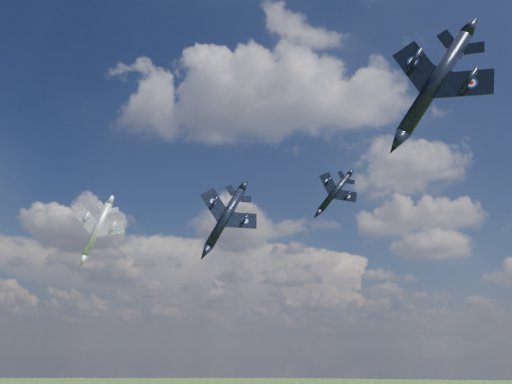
% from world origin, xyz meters
% --- Properties ---
extents(jet_lead_navy, '(15.53, 17.47, 7.49)m').
position_xyz_m(jet_lead_navy, '(-1.16, 14.37, 78.27)').
color(jet_lead_navy, black).
extents(jet_right_navy, '(15.16, 18.48, 9.50)m').
position_xyz_m(jet_right_navy, '(26.20, -10.12, 84.80)').
color(jet_right_navy, black).
extents(jet_high_navy, '(10.19, 13.64, 7.77)m').
position_xyz_m(jet_high_navy, '(15.17, 37.15, 88.33)').
color(jet_high_navy, black).
extents(jet_left_silver, '(12.91, 15.76, 6.14)m').
position_xyz_m(jet_left_silver, '(-27.09, 23.89, 79.69)').
color(jet_left_silver, gray).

